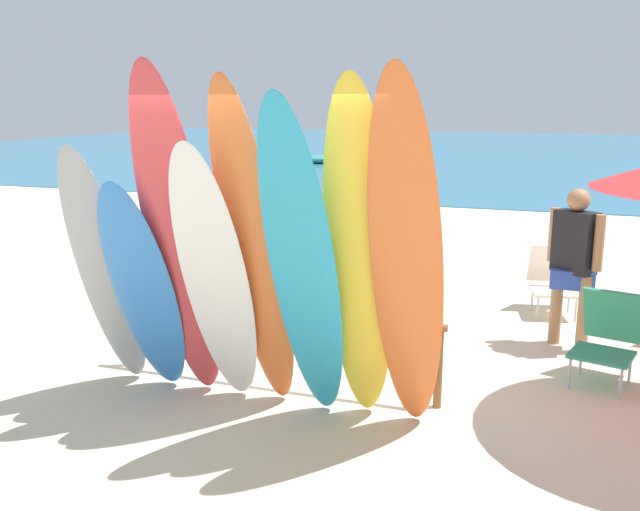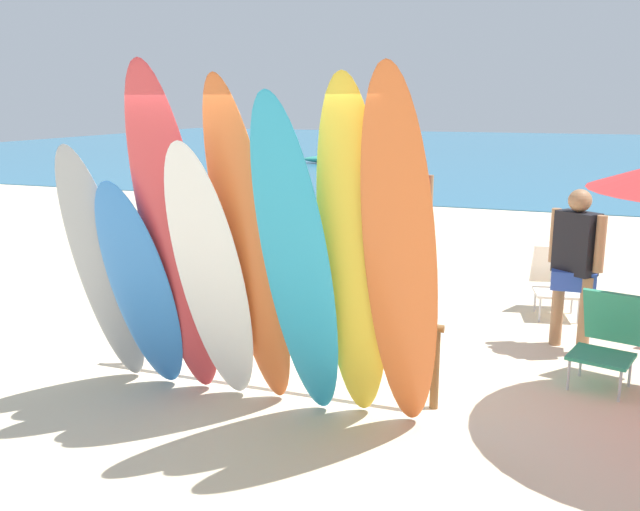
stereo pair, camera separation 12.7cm
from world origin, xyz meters
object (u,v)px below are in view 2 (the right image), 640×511
surfboard_orange_4 (250,254)px  beachgoer_strolling (415,202)px  beachgoer_by_water (409,204)px  surfboard_rack (273,324)px  surfboard_red_2 (176,243)px  surfboard_grey_0 (103,271)px  surfboard_white_3 (212,280)px  surfboard_blue_1 (141,290)px  surfboard_yellow_6 (354,264)px  beach_chair_blue (555,278)px  surfboard_orange_7 (401,267)px  beach_chair_red (607,336)px  distant_boat (364,160)px  beachgoer_near_rack (575,259)px  surfboard_teal_5 (298,272)px

surfboard_orange_4 → beachgoer_strolling: size_ratio=1.85×
surfboard_orange_4 → beachgoer_by_water: surfboard_orange_4 is taller
surfboard_rack → surfboard_red_2: surfboard_red_2 is taller
surfboard_grey_0 → surfboard_red_2: bearing=-9.5°
surfboard_rack → beachgoer_by_water: size_ratio=1.73×
surfboard_rack → surfboard_white_3: 0.90m
surfboard_blue_1 → surfboard_yellow_6: surfboard_yellow_6 is taller
beachgoer_strolling → beach_chair_blue: size_ratio=1.86×
surfboard_rack → surfboard_yellow_6: size_ratio=1.07×
surfboard_white_3 → surfboard_orange_7: 1.52m
surfboard_red_2 → beach_chair_red: size_ratio=3.50×
surfboard_grey_0 → beachgoer_strolling: 6.45m
surfboard_rack → surfboard_grey_0: (-1.25, -0.63, 0.52)m
surfboard_white_3 → distant_boat: bearing=101.9°
beachgoer_strolling → beach_chair_red: size_ratio=1.83×
surfboard_orange_7 → beach_chair_blue: 4.06m
beach_chair_blue → distant_boat: 19.55m
surfboard_yellow_6 → beachgoer_near_rack: size_ratio=1.72×
beachgoer_strolling → beach_chair_blue: 3.49m
surfboard_white_3 → beach_chair_red: size_ratio=2.85×
beachgoer_near_rack → beach_chair_red: size_ratio=1.98×
surfboard_orange_7 → distant_boat: (-6.67, 21.83, -1.18)m
surfboard_teal_5 → beach_chair_blue: bearing=66.4°
surfboard_white_3 → beachgoer_by_water: size_ratio=1.36×
surfboard_orange_7 → distant_boat: size_ratio=0.58×
beach_chair_blue → distant_boat: bearing=102.0°
surfboard_white_3 → surfboard_teal_5: 0.80m
surfboard_yellow_6 → beachgoer_strolling: 6.47m
surfboard_red_2 → beach_chair_red: (3.26, 1.74, -0.95)m
surfboard_blue_1 → beach_chair_blue: surfboard_blue_1 is taller
surfboard_red_2 → beachgoer_strolling: (0.52, 6.38, -0.52)m
surfboard_teal_5 → distant_boat: (-5.94, 21.89, -1.10)m
surfboard_orange_7 → surfboard_red_2: bearing=177.7°
distant_boat → surfboard_rack: bearing=-75.7°
surfboard_teal_5 → surfboard_orange_7: 0.74m
surfboard_white_3 → surfboard_yellow_6: (1.15, -0.00, 0.22)m
surfboard_teal_5 → beachgoer_strolling: 6.55m
beachgoer_strolling → distant_boat: 16.30m
surfboard_teal_5 → surfboard_orange_4: bearing=159.1°
surfboard_rack → surfboard_yellow_6: bearing=-36.2°
surfboard_orange_4 → surfboard_orange_7: 1.19m
surfboard_rack → surfboard_red_2: size_ratio=1.03×
surfboard_white_3 → beachgoer_by_water: 5.24m
distant_boat → surfboard_orange_7: bearing=-73.0°
surfboard_blue_1 → beach_chair_blue: size_ratio=2.49×
surfboard_red_2 → beachgoer_near_rack: bearing=35.3°
surfboard_teal_5 → surfboard_yellow_6: size_ratio=0.98×
surfboard_teal_5 → beachgoer_near_rack: (1.88, 2.67, -0.33)m
surfboard_rack → surfboard_orange_7: 1.71m
beachgoer_near_rack → beachgoer_by_water: 3.53m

